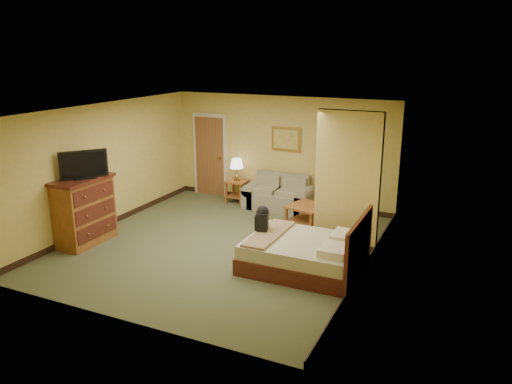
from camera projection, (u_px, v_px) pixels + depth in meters
The scene contains 17 objects.
floor at pixel (222, 245), 9.62m from camera, with size 6.00×6.00×0.00m, color #4C5235.
ceiling at pixel (220, 110), 8.89m from camera, with size 6.00×6.00×0.00m, color white.
back_wall at pixel (282, 151), 11.87m from camera, with size 5.50×0.02×2.60m, color tan.
left_wall at pixel (105, 166), 10.37m from camera, with size 0.02×6.00×2.60m, color tan.
right_wall at pixel (369, 198), 8.14m from camera, with size 0.02×6.00×2.60m, color tan.
partition at pixel (347, 181), 9.19m from camera, with size 1.20×0.15×2.60m, color tan.
door at pixel (210, 155), 12.70m from camera, with size 0.94×0.16×2.10m.
baseboard at pixel (281, 201), 12.21m from camera, with size 5.50×0.02×0.12m, color black.
loveseat at pixel (279, 198), 11.73m from camera, with size 1.61×0.75×0.82m.
side_table at pixel (237, 188), 12.24m from camera, with size 0.49×0.49×0.54m.
table_lamp at pixel (237, 164), 12.08m from camera, with size 0.33×0.33×0.55m.
coffee_table at pixel (307, 212), 10.51m from camera, with size 0.92×0.92×0.48m.
wall_picture at pixel (286, 139), 11.72m from camera, with size 0.74×0.04×0.57m.
dresser at pixel (84, 210), 9.58m from camera, with size 0.64×1.22×1.31m.
tv at pixel (84, 165), 9.29m from camera, with size 0.58×0.74×0.54m.
bed at pixel (306, 254), 8.51m from camera, with size 1.94×1.62×1.05m.
backpack at pixel (263, 218), 8.80m from camera, with size 0.26×0.32×0.48m.
Camera 1 is at (4.36, -7.85, 3.67)m, focal length 35.00 mm.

